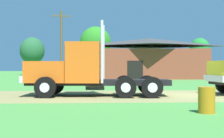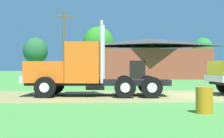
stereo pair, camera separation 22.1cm
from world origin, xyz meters
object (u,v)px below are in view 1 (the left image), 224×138
truck_foreground_white (80,71)px  utility_pole_near (61,43)px  steel_barrel (207,100)px  shed_building (149,59)px

truck_foreground_white → utility_pole_near: 22.47m
truck_foreground_white → steel_barrel: truck_foreground_white is taller
shed_building → utility_pole_near: size_ratio=1.82×
truck_foreground_white → steel_barrel: bearing=-56.1°
shed_building → utility_pole_near: utility_pole_near is taller
steel_barrel → utility_pole_near: utility_pole_near is taller
truck_foreground_white → steel_barrel: size_ratio=8.84×
utility_pole_near → truck_foreground_white: bearing=-81.7°
shed_building → steel_barrel: bearing=-96.4°
utility_pole_near → shed_building: bearing=12.1°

